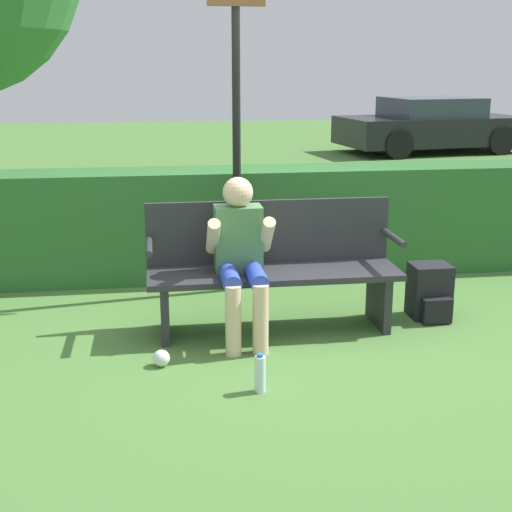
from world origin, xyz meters
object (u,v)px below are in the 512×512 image
(water_bottle, at_px, (260,374))
(signpost, at_px, (236,109))
(park_bench, at_px, (272,266))
(person_seated, at_px, (240,251))
(backpack, at_px, (430,292))
(parked_car, at_px, (430,126))

(water_bottle, relative_size, signpost, 0.09)
(park_bench, height_order, person_seated, person_seated)
(park_bench, xyz_separation_m, signpost, (-0.15, 0.95, 1.10))
(park_bench, bearing_deg, signpost, 99.20)
(signpost, bearing_deg, park_bench, -80.80)
(water_bottle, bearing_deg, person_seated, 90.16)
(backpack, bearing_deg, signpost, 147.20)
(parked_car, bearing_deg, person_seated, -126.47)
(backpack, relative_size, signpost, 0.16)
(backpack, bearing_deg, person_seated, -173.19)
(water_bottle, height_order, parked_car, parked_car)
(park_bench, relative_size, water_bottle, 7.49)
(person_seated, distance_m, parked_car, 11.90)
(person_seated, bearing_deg, parked_car, 62.09)
(backpack, distance_m, water_bottle, 1.90)
(backpack, distance_m, signpost, 2.18)
(park_bench, distance_m, backpack, 1.30)
(water_bottle, bearing_deg, backpack, 36.56)
(backpack, bearing_deg, park_bench, -178.64)
(person_seated, distance_m, signpost, 1.44)
(person_seated, xyz_separation_m, signpost, (0.11, 1.10, 0.93))
(park_bench, relative_size, backpack, 4.37)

